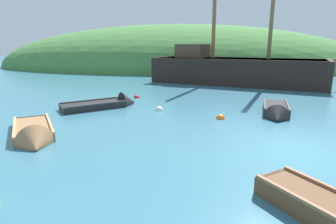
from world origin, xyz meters
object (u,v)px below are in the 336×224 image
(rowboat_center, at_px, (107,105))
(rowboat_portside, at_px, (276,112))
(buoy_orange, at_px, (220,119))
(buoy_red, at_px, (137,98))
(rowboat_far, at_px, (34,136))
(buoy_white, at_px, (159,110))
(sailing_ship, at_px, (234,74))

(rowboat_center, height_order, rowboat_portside, rowboat_center)
(rowboat_portside, bearing_deg, rowboat_center, -82.85)
(rowboat_center, xyz_separation_m, rowboat_portside, (8.21, -0.44, 0.04))
(buoy_orange, bearing_deg, buoy_red, 139.06)
(buoy_orange, bearing_deg, rowboat_portside, 23.54)
(buoy_red, bearing_deg, rowboat_far, -101.63)
(rowboat_far, height_order, buoy_white, rowboat_far)
(rowboat_portside, bearing_deg, buoy_orange, -56.21)
(rowboat_far, height_order, buoy_orange, rowboat_far)
(sailing_ship, bearing_deg, buoy_red, -114.44)
(rowboat_far, bearing_deg, rowboat_center, 135.93)
(buoy_white, height_order, buoy_orange, buoy_white)
(sailing_ship, distance_m, buoy_red, 9.61)
(buoy_orange, bearing_deg, rowboat_center, 164.77)
(buoy_orange, bearing_deg, buoy_white, 158.45)
(rowboat_center, bearing_deg, rowboat_portside, -43.74)
(buoy_white, bearing_deg, rowboat_portside, -0.46)
(sailing_ship, bearing_deg, rowboat_far, -101.25)
(rowboat_center, xyz_separation_m, buoy_red, (0.86, 2.64, -0.09))
(rowboat_portside, relative_size, buoy_orange, 9.07)
(buoy_red, relative_size, buoy_orange, 0.94)
(rowboat_portside, relative_size, buoy_white, 9.00)
(sailing_ship, relative_size, rowboat_center, 4.32)
(rowboat_center, relative_size, buoy_orange, 9.59)
(rowboat_center, relative_size, buoy_red, 10.25)
(sailing_ship, xyz_separation_m, rowboat_center, (-7.13, -9.87, -0.72))
(sailing_ship, height_order, rowboat_portside, sailing_ship)
(sailing_ship, height_order, buoy_orange, sailing_ship)
(rowboat_far, distance_m, rowboat_portside, 10.07)
(sailing_ship, height_order, rowboat_far, sailing_ship)
(sailing_ship, xyz_separation_m, buoy_orange, (-1.45, -11.42, -0.80))
(rowboat_far, height_order, buoy_red, rowboat_far)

